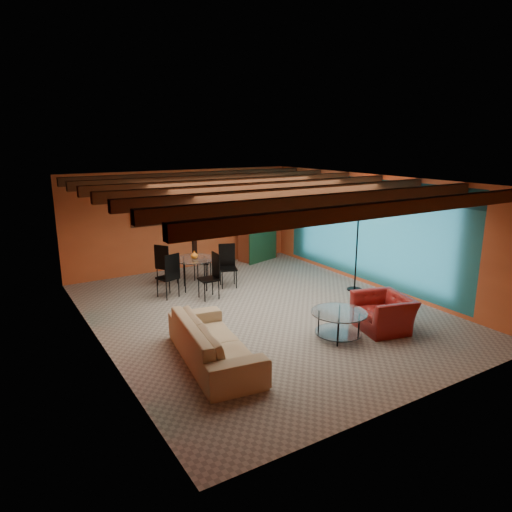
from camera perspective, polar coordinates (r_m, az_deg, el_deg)
room at (r=9.26m, az=0.29°, el=7.16°), size 6.52×8.01×2.71m
sofa at (r=7.58m, az=-5.20°, el=-10.42°), size 1.26×2.50×0.70m
armchair at (r=9.08m, az=15.44°, el=-6.74°), size 1.10×1.20×0.66m
coffee_table at (r=8.54m, az=10.14°, el=-8.35°), size 1.04×1.04×0.51m
dining_table at (r=11.10m, az=-7.56°, el=-1.45°), size 2.58×2.58×1.05m
armoire at (r=13.63m, az=0.21°, el=3.66°), size 1.25×0.87×1.99m
floor_lamp at (r=11.03m, az=12.33°, el=1.21°), size 0.50×0.50×2.15m
ceiling_fan at (r=9.17m, az=0.66°, el=7.08°), size 1.50×1.50×0.44m
painting at (r=12.45m, az=-12.72°, el=5.35°), size 1.05×0.03×0.65m
potted_plant at (r=13.46m, az=0.22°, el=8.80°), size 0.43×0.38×0.46m
vase at (r=10.95m, az=-7.67°, el=1.64°), size 0.20×0.20×0.18m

